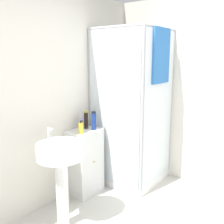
% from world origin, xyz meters
% --- Properties ---
extents(wall_back, '(6.40, 0.06, 2.50)m').
position_xyz_m(wall_back, '(0.00, 1.70, 1.25)').
color(wall_back, silver).
rests_on(wall_back, ground_plane).
extents(shower_enclosure, '(0.83, 0.86, 2.09)m').
position_xyz_m(shower_enclosure, '(1.19, 1.17, 0.63)').
color(shower_enclosure, white).
rests_on(shower_enclosure, ground_plane).
extents(vanity_cabinet, '(0.42, 0.33, 0.83)m').
position_xyz_m(vanity_cabinet, '(0.56, 1.51, 0.41)').
color(vanity_cabinet, silver).
rests_on(vanity_cabinet, ground_plane).
extents(sink, '(0.47, 0.47, 1.03)m').
position_xyz_m(sink, '(-0.09, 1.22, 0.70)').
color(sink, white).
rests_on(sink, ground_plane).
extents(soap_dispenser, '(0.06, 0.06, 0.16)m').
position_xyz_m(soap_dispenser, '(0.45, 1.45, 0.90)').
color(soap_dispenser, yellow).
rests_on(soap_dispenser, vanity_cabinet).
extents(shampoo_bottle_tall_black, '(0.05, 0.05, 0.23)m').
position_xyz_m(shampoo_bottle_tall_black, '(0.65, 1.55, 0.94)').
color(shampoo_bottle_tall_black, black).
rests_on(shampoo_bottle_tall_black, vanity_cabinet).
extents(shampoo_bottle_blue, '(0.06, 0.06, 0.23)m').
position_xyz_m(shampoo_bottle_blue, '(0.66, 1.43, 0.94)').
color(shampoo_bottle_blue, navy).
rests_on(shampoo_bottle_blue, vanity_cabinet).
extents(lotion_bottle_white, '(0.05, 0.05, 0.18)m').
position_xyz_m(lotion_bottle_white, '(0.58, 1.57, 0.91)').
color(lotion_bottle_white, '#B299C6').
rests_on(lotion_bottle_white, vanity_cabinet).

